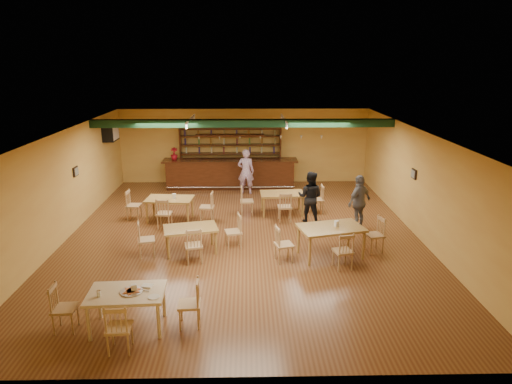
{
  "coord_description": "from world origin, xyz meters",
  "views": [
    {
      "loc": [
        0.12,
        -12.11,
        4.91
      ],
      "look_at": [
        0.38,
        0.6,
        1.15
      ],
      "focal_mm": 31.66,
      "sensor_mm": 36.0,
      "label": 1
    }
  ],
  "objects_px": {
    "bar_counter": "(230,174)",
    "dining_table_a": "(170,209)",
    "near_table": "(128,310)",
    "patron_right_a": "(310,197)",
    "patron_bar": "(246,172)",
    "dining_table_d": "(330,242)",
    "dining_table_b": "(282,203)",
    "dining_table_c": "(191,240)"
  },
  "relations": [
    {
      "from": "bar_counter",
      "to": "dining_table_a",
      "type": "bearing_deg",
      "value": -115.51
    },
    {
      "from": "near_table",
      "to": "patron_right_a",
      "type": "xyz_separation_m",
      "value": [
        4.21,
        5.72,
        0.43
      ]
    },
    {
      "from": "dining_table_a",
      "to": "patron_bar",
      "type": "bearing_deg",
      "value": 55.66
    },
    {
      "from": "dining_table_d",
      "to": "bar_counter",
      "type": "bearing_deg",
      "value": 99.49
    },
    {
      "from": "near_table",
      "to": "patron_right_a",
      "type": "relative_size",
      "value": 0.87
    },
    {
      "from": "patron_right_a",
      "to": "dining_table_d",
      "type": "bearing_deg",
      "value": 115.76
    },
    {
      "from": "dining_table_a",
      "to": "dining_table_d",
      "type": "xyz_separation_m",
      "value": [
        4.57,
        -2.83,
        0.04
      ]
    },
    {
      "from": "dining_table_a",
      "to": "patron_bar",
      "type": "xyz_separation_m",
      "value": [
        2.39,
        2.9,
        0.49
      ]
    },
    {
      "from": "patron_bar",
      "to": "patron_right_a",
      "type": "distance_m",
      "value": 3.73
    },
    {
      "from": "near_table",
      "to": "patron_right_a",
      "type": "bearing_deg",
      "value": 50.87
    },
    {
      "from": "dining_table_d",
      "to": "patron_bar",
      "type": "relative_size",
      "value": 0.95
    },
    {
      "from": "dining_table_b",
      "to": "dining_table_c",
      "type": "distance_m",
      "value": 4.01
    },
    {
      "from": "patron_right_a",
      "to": "dining_table_b",
      "type": "bearing_deg",
      "value": -23.44
    },
    {
      "from": "dining_table_d",
      "to": "near_table",
      "type": "height_order",
      "value": "dining_table_d"
    },
    {
      "from": "patron_bar",
      "to": "patron_right_a",
      "type": "relative_size",
      "value": 1.05
    },
    {
      "from": "dining_table_d",
      "to": "patron_right_a",
      "type": "height_order",
      "value": "patron_right_a"
    },
    {
      "from": "dining_table_a",
      "to": "near_table",
      "type": "xyz_separation_m",
      "value": [
        0.17,
        -5.98,
        0.02
      ]
    },
    {
      "from": "near_table",
      "to": "patron_bar",
      "type": "relative_size",
      "value": 0.83
    },
    {
      "from": "patron_bar",
      "to": "patron_right_a",
      "type": "height_order",
      "value": "patron_bar"
    },
    {
      "from": "bar_counter",
      "to": "dining_table_d",
      "type": "relative_size",
      "value": 3.25
    },
    {
      "from": "near_table",
      "to": "dining_table_b",
      "type": "bearing_deg",
      "value": 59.61
    },
    {
      "from": "dining_table_d",
      "to": "patron_bar",
      "type": "distance_m",
      "value": 6.14
    },
    {
      "from": "dining_table_a",
      "to": "dining_table_d",
      "type": "bearing_deg",
      "value": -26.61
    },
    {
      "from": "dining_table_a",
      "to": "dining_table_b",
      "type": "height_order",
      "value": "dining_table_a"
    },
    {
      "from": "dining_table_c",
      "to": "near_table",
      "type": "bearing_deg",
      "value": -115.26
    },
    {
      "from": "dining_table_a",
      "to": "patron_bar",
      "type": "distance_m",
      "value": 3.79
    },
    {
      "from": "bar_counter",
      "to": "dining_table_b",
      "type": "bearing_deg",
      "value": -60.49
    },
    {
      "from": "bar_counter",
      "to": "dining_table_c",
      "type": "distance_m",
      "value": 6.26
    },
    {
      "from": "dining_table_b",
      "to": "bar_counter",
      "type": "bearing_deg",
      "value": 116.71
    },
    {
      "from": "dining_table_b",
      "to": "patron_bar",
      "type": "height_order",
      "value": "patron_bar"
    },
    {
      "from": "bar_counter",
      "to": "near_table",
      "type": "xyz_separation_m",
      "value": [
        -1.61,
        -9.71,
        -0.19
      ]
    },
    {
      "from": "dining_table_a",
      "to": "patron_right_a",
      "type": "relative_size",
      "value": 0.89
    },
    {
      "from": "dining_table_a",
      "to": "dining_table_c",
      "type": "xyz_separation_m",
      "value": [
        0.95,
        -2.48,
        -0.02
      ]
    },
    {
      "from": "dining_table_b",
      "to": "near_table",
      "type": "distance_m",
      "value": 7.36
    },
    {
      "from": "dining_table_a",
      "to": "patron_right_a",
      "type": "height_order",
      "value": "patron_right_a"
    },
    {
      "from": "bar_counter",
      "to": "dining_table_c",
      "type": "bearing_deg",
      "value": -97.63
    },
    {
      "from": "bar_counter",
      "to": "dining_table_a",
      "type": "xyz_separation_m",
      "value": [
        -1.78,
        -3.72,
        -0.21
      ]
    },
    {
      "from": "dining_table_d",
      "to": "patron_right_a",
      "type": "relative_size",
      "value": 0.99
    },
    {
      "from": "dining_table_c",
      "to": "dining_table_d",
      "type": "relative_size",
      "value": 0.85
    },
    {
      "from": "bar_counter",
      "to": "patron_bar",
      "type": "distance_m",
      "value": 1.07
    },
    {
      "from": "dining_table_b",
      "to": "dining_table_d",
      "type": "distance_m",
      "value": 3.51
    },
    {
      "from": "dining_table_c",
      "to": "dining_table_b",
      "type": "bearing_deg",
      "value": 36.11
    }
  ]
}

